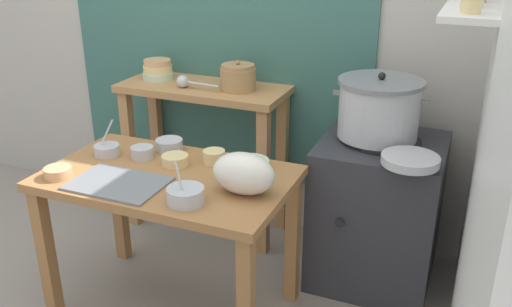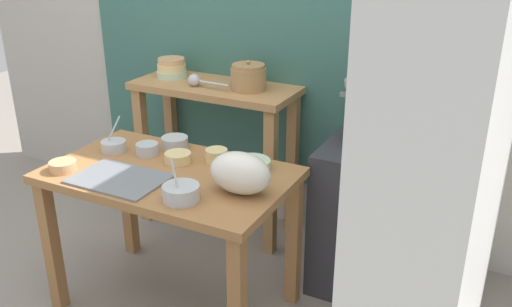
{
  "view_description": "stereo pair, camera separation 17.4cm",
  "coord_description": "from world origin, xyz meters",
  "px_view_note": "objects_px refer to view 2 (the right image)",
  "views": [
    {
      "loc": [
        1.31,
        -1.85,
        1.75
      ],
      "look_at": [
        0.46,
        0.2,
        0.82
      ],
      "focal_mm": 38.79,
      "sensor_mm": 36.0,
      "label": 1
    },
    {
      "loc": [
        1.47,
        -1.78,
        1.75
      ],
      "look_at": [
        0.46,
        0.2,
        0.82
      ],
      "focal_mm": 38.79,
      "sensor_mm": 36.0,
      "label": 2
    }
  ],
  "objects_px": {
    "ladle": "(196,80)",
    "stove_block": "(383,215)",
    "plastic_bag": "(240,173)",
    "prep_bowl_2": "(181,192)",
    "prep_bowl_3": "(114,145)",
    "prep_bowl_7": "(216,155)",
    "clay_pot": "(248,77)",
    "wide_pan": "(413,165)",
    "steamer_pot": "(386,111)",
    "prep_bowl_1": "(175,142)",
    "bowl_stack_enamel": "(172,68)",
    "prep_bowl_6": "(147,149)",
    "prep_bowl_5": "(63,166)",
    "prep_bowl_4": "(178,157)",
    "back_shelf_table": "(215,121)",
    "prep_table": "(170,193)",
    "serving_tray": "(119,179)"
  },
  "relations": [
    {
      "from": "bowl_stack_enamel",
      "to": "prep_bowl_6",
      "type": "height_order",
      "value": "bowl_stack_enamel"
    },
    {
      "from": "prep_bowl_7",
      "to": "prep_bowl_1",
      "type": "bearing_deg",
      "value": 169.12
    },
    {
      "from": "prep_table",
      "to": "ladle",
      "type": "xyz_separation_m",
      "value": [
        -0.3,
        0.7,
        0.33
      ]
    },
    {
      "from": "bowl_stack_enamel",
      "to": "prep_bowl_7",
      "type": "xyz_separation_m",
      "value": [
        0.67,
        -0.61,
        -0.2
      ]
    },
    {
      "from": "steamer_pot",
      "to": "clay_pot",
      "type": "relative_size",
      "value": 2.34
    },
    {
      "from": "prep_table",
      "to": "back_shelf_table",
      "type": "height_order",
      "value": "back_shelf_table"
    },
    {
      "from": "bowl_stack_enamel",
      "to": "prep_bowl_6",
      "type": "relative_size",
      "value": 1.66
    },
    {
      "from": "stove_block",
      "to": "back_shelf_table",
      "type": "bearing_deg",
      "value": 172.96
    },
    {
      "from": "steamer_pot",
      "to": "prep_bowl_3",
      "type": "xyz_separation_m",
      "value": [
        -1.17,
        -0.59,
        -0.18
      ]
    },
    {
      "from": "steamer_pot",
      "to": "prep_bowl_7",
      "type": "distance_m",
      "value": 0.83
    },
    {
      "from": "serving_tray",
      "to": "plastic_bag",
      "type": "height_order",
      "value": "plastic_bag"
    },
    {
      "from": "prep_bowl_2",
      "to": "prep_bowl_3",
      "type": "height_order",
      "value": "prep_bowl_2"
    },
    {
      "from": "wide_pan",
      "to": "prep_bowl_5",
      "type": "bearing_deg",
      "value": -157.24
    },
    {
      "from": "serving_tray",
      "to": "prep_bowl_7",
      "type": "distance_m",
      "value": 0.46
    },
    {
      "from": "stove_block",
      "to": "prep_bowl_7",
      "type": "relative_size",
      "value": 7.56
    },
    {
      "from": "stove_block",
      "to": "prep_bowl_1",
      "type": "height_order",
      "value": "stove_block"
    },
    {
      "from": "prep_bowl_2",
      "to": "clay_pot",
      "type": "bearing_deg",
      "value": 102.06
    },
    {
      "from": "prep_bowl_2",
      "to": "prep_bowl_3",
      "type": "distance_m",
      "value": 0.65
    },
    {
      "from": "steamer_pot",
      "to": "prep_bowl_5",
      "type": "xyz_separation_m",
      "value": [
        -1.22,
        -0.88,
        -0.18
      ]
    },
    {
      "from": "prep_bowl_3",
      "to": "prep_bowl_5",
      "type": "bearing_deg",
      "value": -99.16
    },
    {
      "from": "prep_bowl_1",
      "to": "prep_bowl_2",
      "type": "relative_size",
      "value": 0.75
    },
    {
      "from": "prep_bowl_1",
      "to": "back_shelf_table",
      "type": "bearing_deg",
      "value": 99.21
    },
    {
      "from": "steamer_pot",
      "to": "prep_bowl_7",
      "type": "relative_size",
      "value": 4.43
    },
    {
      "from": "back_shelf_table",
      "to": "prep_bowl_6",
      "type": "xyz_separation_m",
      "value": [
        0.02,
        -0.66,
        0.07
      ]
    },
    {
      "from": "prep_table",
      "to": "prep_bowl_5",
      "type": "relative_size",
      "value": 9.11
    },
    {
      "from": "prep_bowl_4",
      "to": "prep_bowl_7",
      "type": "relative_size",
      "value": 1.19
    },
    {
      "from": "ladle",
      "to": "steamer_pot",
      "type": "bearing_deg",
      "value": -1.75
    },
    {
      "from": "prep_bowl_1",
      "to": "prep_bowl_4",
      "type": "height_order",
      "value": "prep_bowl_1"
    },
    {
      "from": "plastic_bag",
      "to": "prep_bowl_2",
      "type": "relative_size",
      "value": 1.52
    },
    {
      "from": "prep_bowl_3",
      "to": "prep_bowl_7",
      "type": "relative_size",
      "value": 1.65
    },
    {
      "from": "prep_bowl_2",
      "to": "prep_bowl_4",
      "type": "distance_m",
      "value": 0.39
    },
    {
      "from": "stove_block",
      "to": "ladle",
      "type": "distance_m",
      "value": 1.26
    },
    {
      "from": "prep_bowl_4",
      "to": "prep_bowl_5",
      "type": "relative_size",
      "value": 1.02
    },
    {
      "from": "steamer_pot",
      "to": "prep_bowl_1",
      "type": "relative_size",
      "value": 3.48
    },
    {
      "from": "prep_bowl_7",
      "to": "prep_bowl_3",
      "type": "bearing_deg",
      "value": -167.51
    },
    {
      "from": "prep_bowl_5",
      "to": "prep_bowl_6",
      "type": "bearing_deg",
      "value": 55.78
    },
    {
      "from": "bowl_stack_enamel",
      "to": "prep_bowl_3",
      "type": "xyz_separation_m",
      "value": [
        0.15,
        -0.73,
        -0.2
      ]
    },
    {
      "from": "prep_bowl_5",
      "to": "steamer_pot",
      "type": "bearing_deg",
      "value": 35.7
    },
    {
      "from": "ladle",
      "to": "stove_block",
      "type": "bearing_deg",
      "value": -2.71
    },
    {
      "from": "steamer_pot",
      "to": "bowl_stack_enamel",
      "type": "xyz_separation_m",
      "value": [
        -1.32,
        0.14,
        0.03
      ]
    },
    {
      "from": "stove_block",
      "to": "prep_bowl_5",
      "type": "xyz_separation_m",
      "value": [
        -1.26,
        -0.86,
        0.36
      ]
    },
    {
      "from": "serving_tray",
      "to": "plastic_bag",
      "type": "relative_size",
      "value": 1.5
    },
    {
      "from": "prep_bowl_5",
      "to": "prep_bowl_6",
      "type": "relative_size",
      "value": 1.12
    },
    {
      "from": "prep_bowl_2",
      "to": "serving_tray",
      "type": "bearing_deg",
      "value": 174.07
    },
    {
      "from": "serving_tray",
      "to": "prep_bowl_6",
      "type": "relative_size",
      "value": 3.73
    },
    {
      "from": "clay_pot",
      "to": "wide_pan",
      "type": "distance_m",
      "value": 1.08
    },
    {
      "from": "clay_pot",
      "to": "prep_table",
      "type": "bearing_deg",
      "value": -89.85
    },
    {
      "from": "prep_bowl_3",
      "to": "wide_pan",
      "type": "bearing_deg",
      "value": 12.65
    },
    {
      "from": "plastic_bag",
      "to": "clay_pot",
      "type": "bearing_deg",
      "value": 115.52
    },
    {
      "from": "clay_pot",
      "to": "ladle",
      "type": "distance_m",
      "value": 0.31
    }
  ]
}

